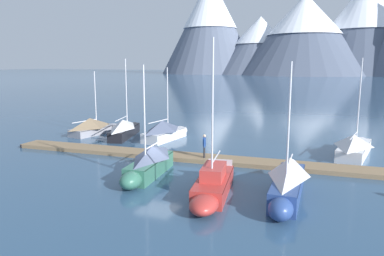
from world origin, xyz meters
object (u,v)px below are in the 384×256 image
sailboat_end_of_dock (355,145)px  person_on_dock (204,144)px  sailboat_nearest_berth (94,126)px  sailboat_mid_dock_starboard (148,163)px  sailboat_second_berth (125,128)px  sailboat_mid_dock_port (165,130)px  sailboat_far_berth (212,186)px  sailboat_outer_slip (288,180)px

sailboat_end_of_dock → person_on_dock: sailboat_end_of_dock is taller
sailboat_nearest_berth → sailboat_mid_dock_starboard: 15.89m
sailboat_nearest_berth → sailboat_mid_dock_starboard: sailboat_mid_dock_starboard is taller
sailboat_second_berth → sailboat_mid_dock_port: bearing=2.5°
person_on_dock → sailboat_end_of_dock: bearing=30.7°
sailboat_far_berth → sailboat_end_of_dock: 14.64m
sailboat_second_berth → sailboat_outer_slip: 20.28m
sailboat_mid_dock_starboard → sailboat_outer_slip: size_ratio=0.98×
sailboat_outer_slip → sailboat_nearest_berth: bearing=151.5°
sailboat_outer_slip → sailboat_end_of_dock: (3.51, 11.34, -0.16)m
sailboat_end_of_dock → person_on_dock: bearing=-149.3°
sailboat_mid_dock_starboard → sailboat_outer_slip: 8.67m
sailboat_second_berth → sailboat_nearest_berth: bearing=-179.8°
sailboat_far_berth → person_on_dock: 7.31m
sailboat_mid_dock_port → sailboat_outer_slip: (12.72, -11.35, 0.11)m
sailboat_second_berth → sailboat_mid_dock_starboard: (8.28, -10.52, 0.03)m
sailboat_mid_dock_port → sailboat_mid_dock_starboard: sailboat_mid_dock_starboard is taller
sailboat_mid_dock_starboard → sailboat_outer_slip: bearing=-4.2°
sailboat_nearest_berth → person_on_dock: size_ratio=3.72×
sailboat_nearest_berth → sailboat_far_berth: bearing=-36.6°
sailboat_nearest_berth → person_on_dock: 15.11m
sailboat_nearest_berth → sailboat_end_of_dock: sailboat_end_of_dock is taller
sailboat_mid_dock_port → person_on_dock: size_ratio=3.95×
person_on_dock → sailboat_far_berth: bearing=-66.7°
sailboat_second_berth → sailboat_far_berth: 18.19m
sailboat_mid_dock_port → sailboat_far_berth: sailboat_far_berth is taller
sailboat_outer_slip → sailboat_end_of_dock: size_ratio=0.96×
sailboat_outer_slip → person_on_dock: sailboat_outer_slip is taller
sailboat_outer_slip → person_on_dock: size_ratio=4.21×
sailboat_second_berth → person_on_dock: 11.85m
sailboat_outer_slip → person_on_dock: (-6.63, 5.32, 0.29)m
sailboat_end_of_dock → sailboat_second_berth: bearing=-179.5°
sailboat_outer_slip → person_on_dock: bearing=141.3°
sailboat_second_berth → sailboat_mid_dock_starboard: sailboat_second_berth is taller
sailboat_second_berth → sailboat_end_of_dock: bearing=0.5°
sailboat_mid_dock_port → sailboat_end_of_dock: bearing=-0.0°
sailboat_second_berth → sailboat_mid_dock_starboard: size_ratio=1.07×
sailboat_far_berth → sailboat_outer_slip: (3.74, 1.37, 0.36)m
sailboat_mid_dock_starboard → sailboat_far_berth: size_ratio=0.84×
sailboat_outer_slip → sailboat_end_of_dock: 11.88m
sailboat_mid_dock_port → sailboat_end_of_dock: (16.23, -0.00, -0.05)m
sailboat_nearest_berth → person_on_dock: sailboat_nearest_berth is taller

